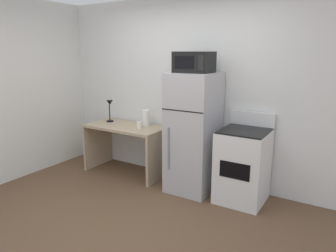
{
  "coord_description": "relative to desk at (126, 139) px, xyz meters",
  "views": [
    {
      "loc": [
        2.06,
        -2.29,
        1.85
      ],
      "look_at": [
        -0.03,
        1.1,
        0.9
      ],
      "focal_mm": 33.48,
      "sensor_mm": 36.0,
      "label": 1
    }
  ],
  "objects": [
    {
      "name": "refrigerator",
      "position": [
        1.16,
        -0.01,
        0.26
      ],
      "size": [
        0.58,
        0.67,
        1.59
      ],
      "color": "#B7B7BC",
      "rests_on": "ground"
    },
    {
      "name": "coffee_mug",
      "position": [
        0.27,
        -0.02,
        0.27
      ],
      "size": [
        0.08,
        0.08,
        0.09
      ],
      "primitive_type": "cylinder",
      "color": "white",
      "rests_on": "desk"
    },
    {
      "name": "paper_towel_roll",
      "position": [
        0.27,
        0.15,
        0.34
      ],
      "size": [
        0.11,
        0.11,
        0.24
      ],
      "primitive_type": "cylinder",
      "color": "white",
      "rests_on": "desk"
    },
    {
      "name": "microwave",
      "position": [
        1.16,
        -0.03,
        1.19
      ],
      "size": [
        0.46,
        0.35,
        0.26
      ],
      "color": "black",
      "rests_on": "refrigerator"
    },
    {
      "name": "oven_range",
      "position": [
        1.84,
        0.01,
        -0.06
      ],
      "size": [
        0.57,
        0.61,
        1.1
      ],
      "color": "white",
      "rests_on": "ground"
    },
    {
      "name": "ground_plane",
      "position": [
        0.92,
        -1.32,
        -0.53
      ],
      "size": [
        12.0,
        12.0,
        0.0
      ],
      "primitive_type": "plane",
      "color": "brown"
    },
    {
      "name": "desk",
      "position": [
        0.0,
        0.0,
        0.0
      ],
      "size": [
        1.25,
        0.62,
        0.75
      ],
      "color": "tan",
      "rests_on": "ground"
    },
    {
      "name": "desk_lamp",
      "position": [
        -0.36,
        0.06,
        0.46
      ],
      "size": [
        0.14,
        0.12,
        0.35
      ],
      "color": "black",
      "rests_on": "desk"
    },
    {
      "name": "wall_back_white",
      "position": [
        0.92,
        0.38,
        0.77
      ],
      "size": [
        5.0,
        0.1,
        2.6
      ],
      "primitive_type": "cube",
      "color": "silver",
      "rests_on": "ground"
    }
  ]
}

